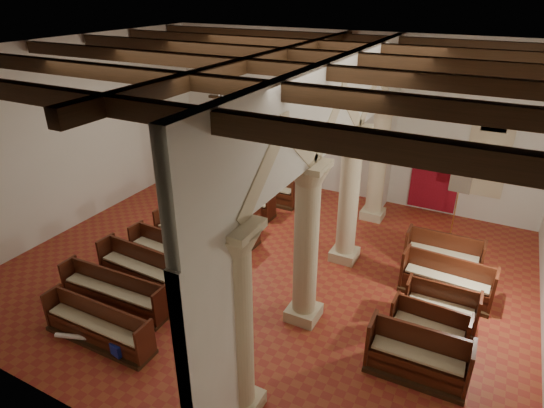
{
  "coord_description": "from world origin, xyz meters",
  "views": [
    {
      "loc": [
        5.18,
        -9.71,
        7.4
      ],
      "look_at": [
        -0.11,
        0.5,
        1.82
      ],
      "focal_mm": 30.0,
      "sensor_mm": 36.0,
      "label": 1
    }
  ],
  "objects": [
    {
      "name": "ceiling",
      "position": [
        0.0,
        0.0,
        6.0
      ],
      "size": [
        14.0,
        14.0,
        0.0
      ],
      "primitive_type": "plane",
      "rotation": [
        3.14,
        0.0,
        0.0
      ],
      "color": "black",
      "rests_on": "wall_back"
    },
    {
      "name": "hymnal_box_a",
      "position": [
        -1.25,
        -4.57,
        0.25
      ],
      "size": [
        0.33,
        0.29,
        0.29
      ],
      "primitive_type": "cube",
      "rotation": [
        0.0,
        0.0,
        -0.19
      ],
      "color": "navy",
      "rests_on": "floor"
    },
    {
      "name": "tube_heater_a",
      "position": [
        -2.39,
        -4.65,
        0.16
      ],
      "size": [
        1.11,
        0.49,
        0.11
      ],
      "primitive_type": "cylinder",
      "rotation": [
        0.0,
        1.57,
        0.35
      ],
      "color": "white",
      "rests_on": "floor"
    },
    {
      "name": "nave_pew_2",
      "position": [
        -2.4,
        -2.27,
        0.36
      ],
      "size": [
        3.13,
        0.87,
        1.1
      ],
      "rotation": [
        0.0,
        0.0,
        -0.04
      ],
      "color": "#351F11",
      "rests_on": "floor"
    },
    {
      "name": "nave_pew_7",
      "position": [
        -2.58,
        2.71,
        0.36
      ],
      "size": [
        2.71,
        0.82,
        1.07
      ],
      "rotation": [
        0.0,
        0.0,
        -0.04
      ],
      "color": "#351F11",
      "rests_on": "floor"
    },
    {
      "name": "nave_pew_1",
      "position": [
        -2.6,
        -3.31,
        0.32
      ],
      "size": [
        3.05,
        0.76,
        0.98
      ],
      "rotation": [
        0.0,
        0.0,
        0.03
      ],
      "color": "#351F11",
      "rests_on": "floor"
    },
    {
      "name": "nave_pew_4",
      "position": [
        -2.4,
        -0.06,
        0.35
      ],
      "size": [
        2.92,
        0.77,
        1.06
      ],
      "rotation": [
        0.0,
        0.0,
        -0.02
      ],
      "color": "#351F11",
      "rests_on": "floor"
    },
    {
      "name": "window_back",
      "position": [
        5.0,
        5.98,
        2.2
      ],
      "size": [
        1.0,
        0.03,
        2.2
      ],
      "primitive_type": "cube",
      "color": "#377C5F",
      "rests_on": "wall_back"
    },
    {
      "name": "lectern",
      "position": [
        -1.6,
        4.08,
        0.57
      ],
      "size": [
        0.58,
        0.59,
        1.38
      ],
      "rotation": [
        0.0,
        0.0,
        0.07
      ],
      "color": "#382412",
      "rests_on": "floor"
    },
    {
      "name": "arcade",
      "position": [
        1.8,
        0.0,
        3.56
      ],
      "size": [
        0.9,
        11.9,
        6.0
      ],
      "color": "#B9AD89",
      "rests_on": "floor"
    },
    {
      "name": "nave_pew_0",
      "position": [
        -2.01,
        -4.4,
        0.32
      ],
      "size": [
        2.85,
        0.67,
        0.97
      ],
      "rotation": [
        0.0,
        0.0,
        0.01
      ],
      "color": "#351F11",
      "rests_on": "floor"
    },
    {
      "name": "hymnal_box_b",
      "position": [
        -0.07,
        -2.09,
        0.27
      ],
      "size": [
        0.36,
        0.3,
        0.33
      ],
      "primitive_type": "cube",
      "rotation": [
        0.0,
        0.0,
        -0.1
      ],
      "color": "navy",
      "rests_on": "floor"
    },
    {
      "name": "floor",
      "position": [
        0.0,
        0.0,
        0.0
      ],
      "size": [
        14.0,
        14.0,
        0.0
      ],
      "primitive_type": "plane",
      "color": "brown",
      "rests_on": "ground"
    },
    {
      "name": "processional_banner",
      "position": [
        4.43,
        4.34,
        0.84
      ],
      "size": [
        0.63,
        0.8,
        2.76
      ],
      "rotation": [
        0.0,
        0.0,
        -0.06
      ],
      "color": "#351F11",
      "rests_on": "floor"
    },
    {
      "name": "nave_pew_8",
      "position": [
        -2.64,
        4.01,
        0.38
      ],
      "size": [
        3.5,
        0.82,
        1.14
      ],
      "rotation": [
        0.0,
        0.0,
        -0.02
      ],
      "color": "#351F11",
      "rests_on": "floor"
    },
    {
      "name": "aisle_pew_0",
      "position": [
        4.61,
        -2.12,
        0.39
      ],
      "size": [
        2.06,
        0.81,
        1.14
      ],
      "rotation": [
        0.0,
        0.0,
        0.02
      ],
      "color": "#351F11",
      "rests_on": "floor"
    },
    {
      "name": "pipe_organ",
      "position": [
        -4.5,
        5.5,
        1.37
      ],
      "size": [
        2.1,
        0.85,
        4.4
      ],
      "color": "#351F11",
      "rests_on": "floor"
    },
    {
      "name": "nave_pew_6",
      "position": [
        -2.61,
        1.58,
        0.34
      ],
      "size": [
        2.8,
        0.7,
        1.02
      ],
      "rotation": [
        0.0,
        0.0,
        0.01
      ],
      "color": "#351F11",
      "rests_on": "floor"
    },
    {
      "name": "nave_pew_5",
      "position": [
        -2.28,
        0.88,
        0.34
      ],
      "size": [
        2.91,
        0.8,
        1.02
      ],
      "rotation": [
        0.0,
        0.0,
        -0.04
      ],
      "color": "#351F11",
      "rests_on": "floor"
    },
    {
      "name": "wall_front",
      "position": [
        0.0,
        -6.0,
        3.0
      ],
      "size": [
        14.0,
        0.02,
        6.0
      ],
      "primitive_type": "cube",
      "color": "silver",
      "rests_on": "floor"
    },
    {
      "name": "nave_pew_3",
      "position": [
        -2.48,
        -1.2,
        0.34
      ],
      "size": [
        2.81,
        0.85,
        1.02
      ],
      "rotation": [
        0.0,
        0.0,
        -0.06
      ],
      "color": "#351F11",
      "rests_on": "floor"
    },
    {
      "name": "ceiling_beams",
      "position": [
        0.0,
        0.0,
        5.82
      ],
      "size": [
        13.8,
        11.8,
        0.3
      ],
      "primitive_type": null,
      "color": "#351F11",
      "rests_on": "wall_back"
    },
    {
      "name": "dossal_curtain",
      "position": [
        3.5,
        5.92,
        1.17
      ],
      "size": [
        1.8,
        0.07,
        2.17
      ],
      "color": "maroon",
      "rests_on": "floor"
    },
    {
      "name": "aisle_pew_2",
      "position": [
        4.78,
        -0.15,
        0.34
      ],
      "size": [
        1.69,
        0.7,
        1.0
      ],
      "rotation": [
        0.0,
        0.0,
        0.02
      ],
      "color": "#351F11",
      "rests_on": "floor"
    },
    {
      "name": "wall_left",
      "position": [
        -7.0,
        0.0,
        3.0
      ],
      "size": [
        0.02,
        12.0,
        6.0
      ],
      "primitive_type": "cube",
      "color": "silver",
      "rests_on": "floor"
    },
    {
      "name": "aisle_pew_3",
      "position": [
        4.74,
        0.95,
        0.38
      ],
      "size": [
        2.31,
        0.85,
        1.12
      ],
      "rotation": [
        0.0,
        0.0,
        -0.05
      ],
      "color": "#351F11",
      "rests_on": "floor"
    },
    {
      "name": "tube_heater_b",
      "position": [
        -1.77,
        -2.72,
        0.16
      ],
      "size": [
        1.08,
        0.31,
        0.11
      ],
      "primitive_type": "cylinder",
      "rotation": [
        0.0,
        1.57,
        -0.19
      ],
      "color": "white",
      "rests_on": "floor"
    },
    {
      "name": "wall_back",
      "position": [
        0.0,
        6.0,
        3.0
      ],
      "size": [
        14.0,
        0.02,
        6.0
      ],
      "primitive_type": "cube",
      "color": "silver",
      "rests_on": "floor"
    },
    {
      "name": "aisle_pew_1",
      "position": [
        4.65,
        -0.98,
        0.32
      ],
      "size": [
        1.73,
        0.7,
        0.96
      ],
      "rotation": [
        0.0,
        0.0,
        -0.04
      ],
      "color": "#351F11",
      "rests_on": "floor"
    },
    {
      "name": "hymnal_box_c",
      "position": [
        -1.37,
        -1.1,
        0.28
      ],
      "size": [
        0.37,
        0.31,
        0.36
      ],
      "primitive_type": "cube",
      "rotation": [
        0.0,
        0.0,
        -0.05
      ],
      "color": "navy",
      "rests_on": "floor"
    },
    {
      "name": "aisle_pew_4",
      "position": [
        4.46,
        2.21,
        0.37
      ],
      "size": [
        2.09,
        0.76,
        1.1
      ],
      "rotation": [
        0.0,
        0.0,
        0.01
      ],
      "color": "#351F11",
      "rests_on": "floor"
    }
  ]
}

